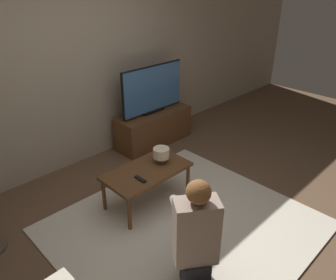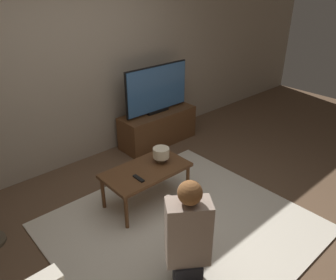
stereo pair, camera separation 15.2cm
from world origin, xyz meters
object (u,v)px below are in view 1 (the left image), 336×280
at_px(coffee_table, 147,173).
at_px(table_lamp, 161,154).
at_px(person_kneeling, 196,237).
at_px(tv, 153,89).

relative_size(coffee_table, table_lamp, 5.15).
height_order(coffee_table, table_lamp, table_lamp).
relative_size(coffee_table, person_kneeling, 0.93).
xyz_separation_m(tv, person_kneeling, (-1.47, -2.11, -0.34)).
relative_size(tv, table_lamp, 5.95).
height_order(tv, person_kneeling, tv).
bearing_deg(tv, person_kneeling, -124.92).
xyz_separation_m(coffee_table, person_kneeling, (-0.44, -1.07, 0.12)).
bearing_deg(coffee_table, table_lamp, 1.68).
distance_m(tv, person_kneeling, 2.60).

